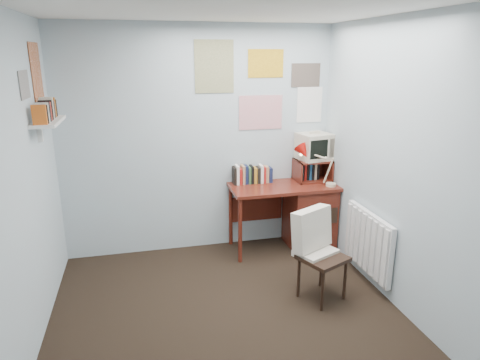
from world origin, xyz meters
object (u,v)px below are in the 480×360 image
object	(u,v)px
desk_chair	(323,258)
crt_tv	(314,145)
radiator	(368,242)
wall_shelf	(48,122)
desk	(305,213)
desk_lamp	(332,168)
tv_riser	(312,170)

from	to	relation	value
desk_chair	crt_tv	bearing A→B (deg)	47.83
radiator	wall_shelf	xyz separation A→B (m)	(-2.86, 0.55, 1.20)
desk	wall_shelf	size ratio (longest dim) A/B	1.94
desk_chair	desk_lamp	bearing A→B (deg)	38.09
crt_tv	desk_chair	bearing A→B (deg)	-118.81
desk	wall_shelf	bearing A→B (deg)	-171.60
desk_lamp	crt_tv	distance (m)	0.36
wall_shelf	tv_riser	bearing A→B (deg)	10.32
tv_riser	wall_shelf	world-z (taller)	wall_shelf
crt_tv	wall_shelf	size ratio (longest dim) A/B	0.56
desk_lamp	wall_shelf	distance (m)	2.89
tv_riser	wall_shelf	size ratio (longest dim) A/B	0.65
desk_chair	radiator	size ratio (longest dim) A/B	1.01
desk	radiator	size ratio (longest dim) A/B	1.50
crt_tv	radiator	xyz separation A→B (m)	(0.16, -1.06, -0.75)
tv_riser	crt_tv	bearing A→B (deg)	53.57
desk_chair	desk_lamp	size ratio (longest dim) A/B	1.96
desk_chair	wall_shelf	bearing A→B (deg)	138.11
desk	desk_chair	bearing A→B (deg)	-103.60
crt_tv	wall_shelf	world-z (taller)	wall_shelf
crt_tv	radiator	size ratio (longest dim) A/B	0.43
crt_tv	desk	bearing A→B (deg)	-146.50
tv_riser	wall_shelf	bearing A→B (deg)	-169.68
desk	tv_riser	bearing A→B (deg)	42.96
tv_riser	crt_tv	distance (m)	0.29
desk_lamp	radiator	size ratio (longest dim) A/B	0.52
desk	radiator	bearing A→B (deg)	-72.76
crt_tv	radiator	world-z (taller)	crt_tv
crt_tv	wall_shelf	distance (m)	2.79
desk	desk_chair	xyz separation A→B (m)	(-0.27, -1.11, 0.00)
desk	crt_tv	world-z (taller)	crt_tv
tv_riser	desk_lamp	bearing A→B (deg)	-64.92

